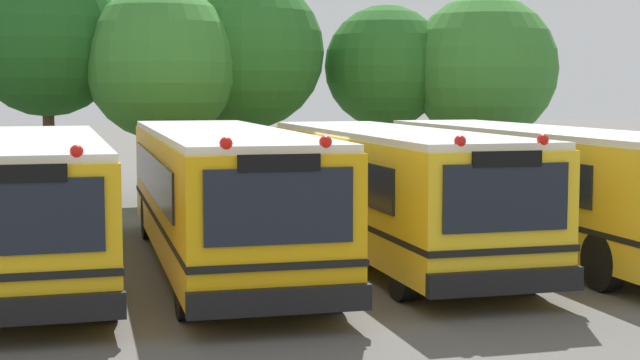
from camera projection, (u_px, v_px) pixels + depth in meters
ground_plane at (305, 261)px, 18.77m from camera, size 160.00×160.00×0.00m
school_bus_0 at (32, 198)px, 17.27m from camera, size 2.61×10.80×2.66m
school_bus_1 at (220, 191)px, 18.08m from camera, size 2.79×11.33×2.75m
school_bus_2 at (391, 187)px, 18.95m from camera, size 2.58×10.48×2.71m
school_bus_3 at (536, 182)px, 20.21m from camera, size 2.50×11.66×2.69m
tree_1 at (45, 38)px, 27.56m from camera, size 4.46×4.46×7.05m
tree_2 at (164, 66)px, 27.54m from camera, size 4.49×4.49×6.39m
tree_3 at (248, 47)px, 28.99m from camera, size 4.75×4.75×6.90m
tree_4 at (385, 66)px, 30.42m from camera, size 3.93×3.93×6.08m
tree_5 at (486, 70)px, 30.10m from camera, size 4.69×4.69×6.39m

